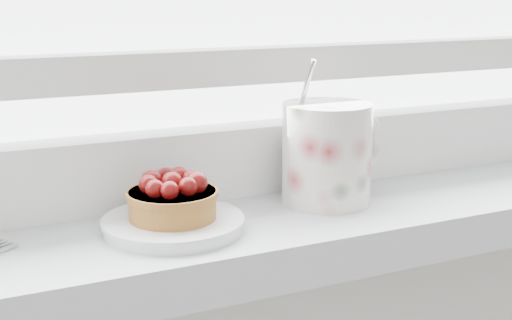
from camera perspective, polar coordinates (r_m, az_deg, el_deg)
saucer at (r=0.62m, az=-6.64°, el=-5.14°), size 0.12×0.12×0.01m
raspberry_tart at (r=0.62m, az=-6.69°, el=-3.01°), size 0.08×0.08×0.04m
floral_mug at (r=0.70m, az=5.86°, el=0.74°), size 0.13×0.11×0.14m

